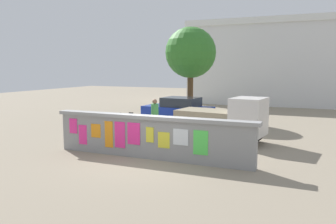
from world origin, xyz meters
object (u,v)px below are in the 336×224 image
car_parked (179,109)px  person_walking (155,113)px  bicycle_near (128,125)px  tree_roadside (191,53)px  auto_rickshaw_truck (225,120)px  motorcycle (130,130)px

car_parked → person_walking: person_walking is taller
bicycle_near → tree_roadside: 6.51m
auto_rickshaw_truck → motorcycle: 3.92m
car_parked → person_walking: bearing=-85.6°
car_parked → bicycle_near: size_ratio=2.30×
car_parked → person_walking: 3.68m
auto_rickshaw_truck → bicycle_near: bearing=178.3°
auto_rickshaw_truck → person_walking: 3.28m
person_walking → tree_roadside: bearing=92.0°
tree_roadside → auto_rickshaw_truck: bearing=-57.8°
car_parked → tree_roadside: tree_roadside is taller
tree_roadside → person_walking: bearing=-88.0°
car_parked → person_walking: (0.28, -3.66, 0.26)m
person_walking → car_parked: bearing=94.4°
auto_rickshaw_truck → motorcycle: bearing=-158.0°
motorcycle → tree_roadside: 7.75m
motorcycle → person_walking: person_walking is taller
motorcycle → tree_roadside: (0.15, 6.96, 3.42)m
bicycle_near → tree_roadside: bearing=77.6°
car_parked → motorcycle: 5.32m
auto_rickshaw_truck → bicycle_near: size_ratio=2.21×
auto_rickshaw_truck → motorcycle: size_ratio=1.98×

